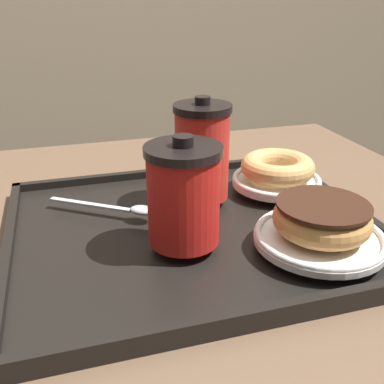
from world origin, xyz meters
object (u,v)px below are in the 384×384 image
(coffee_cup_front, at_px, (184,194))
(donut_chocolate_glazed, at_px, (322,218))
(coffee_cup_rear, at_px, (202,151))
(donut_plain, at_px, (278,167))
(spoon, at_px, (125,208))

(coffee_cup_front, bearing_deg, donut_chocolate_glazed, -18.68)
(coffee_cup_front, height_order, donut_chocolate_glazed, coffee_cup_front)
(donut_chocolate_glazed, bearing_deg, coffee_cup_front, 161.32)
(coffee_cup_rear, distance_m, donut_plain, 0.13)
(coffee_cup_rear, xyz_separation_m, spoon, (-0.12, -0.02, -0.06))
(coffee_cup_front, height_order, coffee_cup_rear, coffee_cup_rear)
(coffee_cup_rear, relative_size, spoon, 1.04)
(donut_plain, bearing_deg, donut_chocolate_glazed, -99.80)
(coffee_cup_rear, relative_size, donut_chocolate_glazed, 1.28)
(coffee_cup_front, xyz_separation_m, donut_plain, (0.18, 0.12, -0.03))
(coffee_cup_rear, relative_size, donut_plain, 1.30)
(coffee_cup_rear, bearing_deg, donut_plain, 2.81)
(coffee_cup_front, relative_size, donut_chocolate_glazed, 1.14)
(donut_chocolate_glazed, bearing_deg, coffee_cup_rear, 119.07)
(coffee_cup_front, relative_size, coffee_cup_rear, 0.89)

